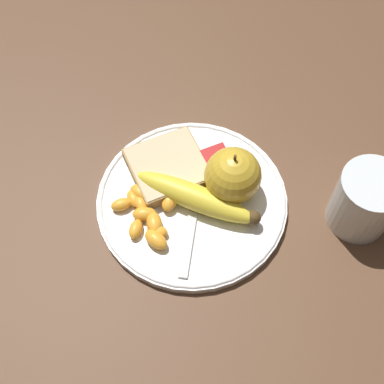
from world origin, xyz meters
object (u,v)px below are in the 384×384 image
at_px(jam_packet, 214,160).
at_px(apple, 233,176).
at_px(plate, 192,201).
at_px(juice_glass, 364,202).
at_px(banana, 199,197).
at_px(bread_slice, 168,167).
at_px(fork, 195,200).

bearing_deg(jam_packet, apple, -85.30).
bearing_deg(apple, plate, 171.74).
xyz_separation_m(plate, apple, (0.05, -0.01, 0.04)).
bearing_deg(juice_glass, banana, 152.41).
bearing_deg(bread_slice, juice_glass, -37.90).
height_order(juice_glass, fork, juice_glass).
bearing_deg(bread_slice, apple, -42.74).
distance_m(banana, bread_slice, 0.07).
height_order(apple, jam_packet, apple).
bearing_deg(bread_slice, fork, -74.62).
relative_size(juice_glass, jam_packet, 2.27).
relative_size(bread_slice, jam_packet, 2.50).
xyz_separation_m(bread_slice, fork, (0.02, -0.06, -0.01)).
distance_m(juice_glass, banana, 0.21).
xyz_separation_m(juice_glass, jam_packet, (-0.14, 0.15, -0.02)).
relative_size(plate, fork, 1.50).
height_order(fork, jam_packet, jam_packet).
bearing_deg(banana, jam_packet, 47.11).
bearing_deg(banana, fork, 119.29).
height_order(juice_glass, banana, juice_glass).
xyz_separation_m(plate, juice_glass, (0.19, -0.11, 0.04)).
height_order(banana, jam_packet, banana).
height_order(apple, bread_slice, apple).
xyz_separation_m(banana, jam_packet, (0.04, 0.05, -0.01)).
distance_m(fork, jam_packet, 0.06).
distance_m(bread_slice, jam_packet, 0.07).
height_order(plate, banana, banana).
distance_m(apple, bread_slice, 0.10).
bearing_deg(plate, juice_glass, -28.83).
height_order(juice_glass, apple, apple).
distance_m(juice_glass, fork, 0.22).
xyz_separation_m(plate, fork, (0.00, -0.00, 0.01)).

